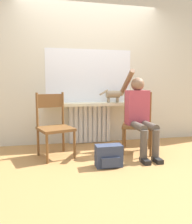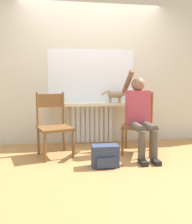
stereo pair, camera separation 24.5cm
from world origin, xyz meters
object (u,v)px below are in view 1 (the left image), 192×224
at_px(chair_right, 137,122).
at_px(backpack, 109,156).
at_px(cat, 114,94).
at_px(person, 140,112).
at_px(chair_left, 54,125).

xyz_separation_m(chair_right, backpack, (-0.62, -0.58, -0.33)).
bearing_deg(chair_right, cat, 138.37).
bearing_deg(person, chair_left, 174.29).
xyz_separation_m(chair_right, cat, (-0.24, 0.49, 0.43)).
bearing_deg(chair_right, backpack, -114.62).
relative_size(person, cat, 2.90).
distance_m(chair_left, chair_right, 1.30).
height_order(chair_right, backpack, chair_right).
height_order(chair_left, chair_right, same).
relative_size(chair_left, backpack, 2.75).
distance_m(chair_left, cat, 1.25).
bearing_deg(cat, person, -70.67).
height_order(chair_right, person, person).
distance_m(person, backpack, 0.91).
xyz_separation_m(cat, backpack, (-0.39, -1.07, -0.76)).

